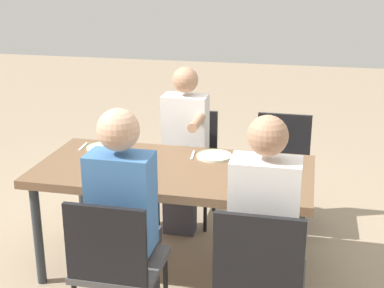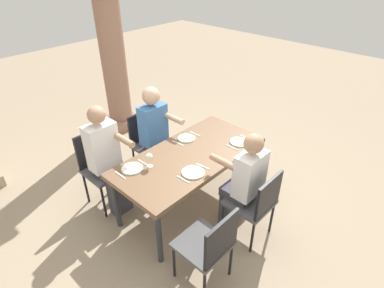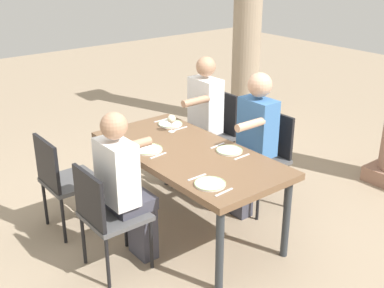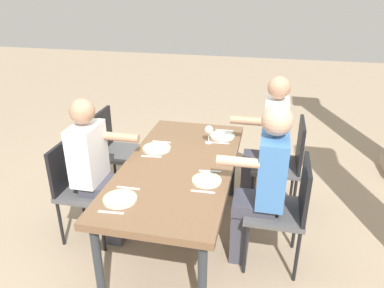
{
  "view_description": "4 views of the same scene",
  "coord_description": "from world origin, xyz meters",
  "px_view_note": "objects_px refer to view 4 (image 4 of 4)",
  "views": [
    {
      "loc": [
        -0.83,
        3.19,
        2.01
      ],
      "look_at": [
        -0.1,
        -0.09,
        0.88
      ],
      "focal_mm": 51.11,
      "sensor_mm": 36.0,
      "label": 1
    },
    {
      "loc": [
        -2.11,
        -1.99,
        2.74
      ],
      "look_at": [
        0.06,
        0.02,
        0.85
      ],
      "focal_mm": 29.27,
      "sensor_mm": 36.0,
      "label": 2
    },
    {
      "loc": [
        2.96,
        -2.31,
        2.35
      ],
      "look_at": [
        0.03,
        0.02,
        0.81
      ],
      "focal_mm": 45.68,
      "sensor_mm": 36.0,
      "label": 3
    },
    {
      "loc": [
        2.51,
        0.66,
        2.12
      ],
      "look_at": [
        -0.11,
        0.08,
        0.88
      ],
      "focal_mm": 34.45,
      "sensor_mm": 36.0,
      "label": 4
    }
  ],
  "objects_px": {
    "chair_mid_north": "(285,206)",
    "wine_glass_0": "(209,130)",
    "chair_west_south": "(114,147)",
    "diner_woman_green": "(267,142)",
    "plate_0": "(222,136)",
    "dining_table": "(179,171)",
    "chair_west_north": "(285,160)",
    "diner_man_white": "(97,168)",
    "diner_guest_third": "(262,182)",
    "plate_3": "(120,199)",
    "plate_1": "(157,148)",
    "chair_mid_south": "(79,184)",
    "plate_2": "(207,180)"
  },
  "relations": [
    {
      "from": "diner_woman_green",
      "to": "chair_mid_north",
      "type": "bearing_deg",
      "value": 13.58
    },
    {
      "from": "chair_mid_north",
      "to": "wine_glass_0",
      "type": "height_order",
      "value": "wine_glass_0"
    },
    {
      "from": "chair_west_north",
      "to": "diner_woman_green",
      "type": "distance_m",
      "value": 0.25
    },
    {
      "from": "dining_table",
      "to": "chair_west_north",
      "type": "relative_size",
      "value": 1.91
    },
    {
      "from": "diner_guest_third",
      "to": "plate_0",
      "type": "relative_size",
      "value": 5.71
    },
    {
      "from": "chair_mid_south",
      "to": "plate_2",
      "type": "height_order",
      "value": "chair_mid_south"
    },
    {
      "from": "chair_west_south",
      "to": "diner_man_white",
      "type": "relative_size",
      "value": 0.7
    },
    {
      "from": "chair_west_north",
      "to": "plate_2",
      "type": "height_order",
      "value": "chair_west_north"
    },
    {
      "from": "diner_guest_third",
      "to": "plate_3",
      "type": "relative_size",
      "value": 5.73
    },
    {
      "from": "plate_1",
      "to": "plate_3",
      "type": "height_order",
      "value": "same"
    },
    {
      "from": "dining_table",
      "to": "wine_glass_0",
      "type": "xyz_separation_m",
      "value": [
        -0.45,
        0.16,
        0.19
      ]
    },
    {
      "from": "wine_glass_0",
      "to": "plate_3",
      "type": "bearing_deg",
      "value": -21.97
    },
    {
      "from": "chair_mid_north",
      "to": "diner_woman_green",
      "type": "distance_m",
      "value": 0.78
    },
    {
      "from": "dining_table",
      "to": "wine_glass_0",
      "type": "bearing_deg",
      "value": 160.21
    },
    {
      "from": "chair_west_south",
      "to": "wine_glass_0",
      "type": "bearing_deg",
      "value": 78.87
    },
    {
      "from": "chair_mid_north",
      "to": "chair_mid_south",
      "type": "height_order",
      "value": "chair_mid_north"
    },
    {
      "from": "dining_table",
      "to": "chair_west_south",
      "type": "distance_m",
      "value": 1.08
    },
    {
      "from": "chair_west_south",
      "to": "chair_mid_south",
      "type": "xyz_separation_m",
      "value": [
        0.74,
        0.0,
        -0.0
      ]
    },
    {
      "from": "dining_table",
      "to": "plate_0",
      "type": "height_order",
      "value": "plate_0"
    },
    {
      "from": "chair_west_south",
      "to": "dining_table",
      "type": "bearing_deg",
      "value": 52.62
    },
    {
      "from": "chair_mid_south",
      "to": "diner_woman_green",
      "type": "bearing_deg",
      "value": 115.97
    },
    {
      "from": "chair_west_south",
      "to": "plate_0",
      "type": "distance_m",
      "value": 1.14
    },
    {
      "from": "chair_mid_south",
      "to": "diner_woman_green",
      "type": "distance_m",
      "value": 1.7
    },
    {
      "from": "plate_0",
      "to": "dining_table",
      "type": "bearing_deg",
      "value": -23.25
    },
    {
      "from": "wine_glass_0",
      "to": "plate_0",
      "type": "bearing_deg",
      "value": 147.9
    },
    {
      "from": "diner_woman_green",
      "to": "plate_1",
      "type": "height_order",
      "value": "diner_woman_green"
    },
    {
      "from": "chair_west_south",
      "to": "chair_mid_north",
      "type": "bearing_deg",
      "value": 66.39
    },
    {
      "from": "diner_man_white",
      "to": "wine_glass_0",
      "type": "relative_size",
      "value": 7.76
    },
    {
      "from": "chair_west_north",
      "to": "chair_west_south",
      "type": "xyz_separation_m",
      "value": [
        0.0,
        -1.7,
        -0.03
      ]
    },
    {
      "from": "chair_west_south",
      "to": "plate_2",
      "type": "xyz_separation_m",
      "value": [
        0.87,
        1.12,
        0.24
      ]
    },
    {
      "from": "diner_man_white",
      "to": "diner_guest_third",
      "type": "distance_m",
      "value": 1.33
    },
    {
      "from": "chair_west_south",
      "to": "plate_0",
      "type": "xyz_separation_m",
      "value": [
        0.04,
        1.11,
        0.24
      ]
    },
    {
      "from": "plate_1",
      "to": "plate_3",
      "type": "bearing_deg",
      "value": -0.22
    },
    {
      "from": "chair_west_north",
      "to": "diner_guest_third",
      "type": "height_order",
      "value": "diner_guest_third"
    },
    {
      "from": "plate_0",
      "to": "chair_mid_north",
      "type": "bearing_deg",
      "value": 39.87
    },
    {
      "from": "wine_glass_0",
      "to": "chair_west_north",
      "type": "bearing_deg",
      "value": 106.09
    },
    {
      "from": "chair_mid_south",
      "to": "diner_guest_third",
      "type": "bearing_deg",
      "value": 89.89
    },
    {
      "from": "chair_west_south",
      "to": "diner_woman_green",
      "type": "relative_size",
      "value": 0.66
    },
    {
      "from": "chair_west_north",
      "to": "chair_mid_north",
      "type": "bearing_deg",
      "value": -0.2
    },
    {
      "from": "dining_table",
      "to": "diner_guest_third",
      "type": "relative_size",
      "value": 1.35
    },
    {
      "from": "dining_table",
      "to": "diner_guest_third",
      "type": "xyz_separation_m",
      "value": [
        0.1,
        0.66,
        0.04
      ]
    },
    {
      "from": "chair_mid_north",
      "to": "plate_2",
      "type": "height_order",
      "value": "chair_mid_north"
    },
    {
      "from": "diner_man_white",
      "to": "chair_west_north",
      "type": "bearing_deg",
      "value": 115.95
    },
    {
      "from": "diner_man_white",
      "to": "diner_guest_third",
      "type": "xyz_separation_m",
      "value": [
        0.01,
        1.33,
        0.04
      ]
    },
    {
      "from": "chair_west_south",
      "to": "wine_glass_0",
      "type": "height_order",
      "value": "wine_glass_0"
    },
    {
      "from": "diner_man_white",
      "to": "chair_west_south",
      "type": "bearing_deg",
      "value": -166.17
    },
    {
      "from": "chair_west_south",
      "to": "plate_3",
      "type": "bearing_deg",
      "value": 25.64
    },
    {
      "from": "dining_table",
      "to": "chair_mid_north",
      "type": "height_order",
      "value": "chair_mid_north"
    },
    {
      "from": "diner_guest_third",
      "to": "wine_glass_0",
      "type": "bearing_deg",
      "value": -137.44
    },
    {
      "from": "chair_mid_south",
      "to": "diner_man_white",
      "type": "relative_size",
      "value": 0.69
    }
  ]
}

